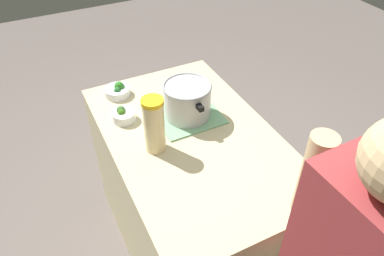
{
  "coord_description": "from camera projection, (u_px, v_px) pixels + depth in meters",
  "views": [
    {
      "loc": [
        1.15,
        -0.57,
        2.02
      ],
      "look_at": [
        0.0,
        0.0,
        0.94
      ],
      "focal_mm": 34.46,
      "sensor_mm": 36.0,
      "label": 1
    }
  ],
  "objects": [
    {
      "name": "ground_plane",
      "position": [
        192.0,
        244.0,
        2.28
      ],
      "size": [
        8.0,
        8.0,
        0.0
      ],
      "primitive_type": "plane",
      "color": "#685D58"
    },
    {
      "name": "counter_slab",
      "position": [
        192.0,
        198.0,
        2.0
      ],
      "size": [
        1.21,
        0.74,
        0.89
      ],
      "primitive_type": "cube",
      "color": "#C2B48A",
      "rests_on": "ground_plane"
    },
    {
      "name": "dish_cloth",
      "position": [
        187.0,
        115.0,
        1.83
      ],
      "size": [
        0.29,
        0.31,
        0.01
      ],
      "primitive_type": "cube",
      "color": "#7BB483",
      "rests_on": "counter_slab"
    },
    {
      "name": "cooking_pot",
      "position": [
        187.0,
        100.0,
        1.77
      ],
      "size": [
        0.3,
        0.23,
        0.17
      ],
      "color": "#B7B7BC",
      "rests_on": "dish_cloth"
    },
    {
      "name": "broccoli_bowl_front",
      "position": [
        118.0,
        91.0,
        1.95
      ],
      "size": [
        0.13,
        0.13,
        0.07
      ],
      "color": "silver",
      "rests_on": "counter_slab"
    },
    {
      "name": "lemonade_pitcher",
      "position": [
        154.0,
        124.0,
        1.57
      ],
      "size": [
        0.09,
        0.09,
        0.27
      ],
      "color": "beige",
      "rests_on": "counter_slab"
    },
    {
      "name": "broccoli_bowl_center",
      "position": [
        123.0,
        115.0,
        1.79
      ],
      "size": [
        0.11,
        0.11,
        0.07
      ],
      "color": "silver",
      "rests_on": "counter_slab"
    }
  ]
}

